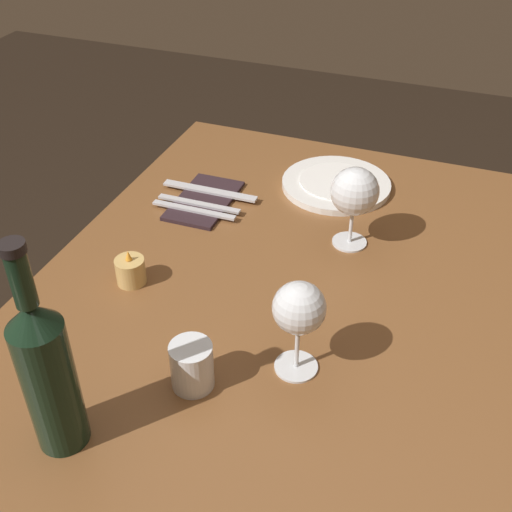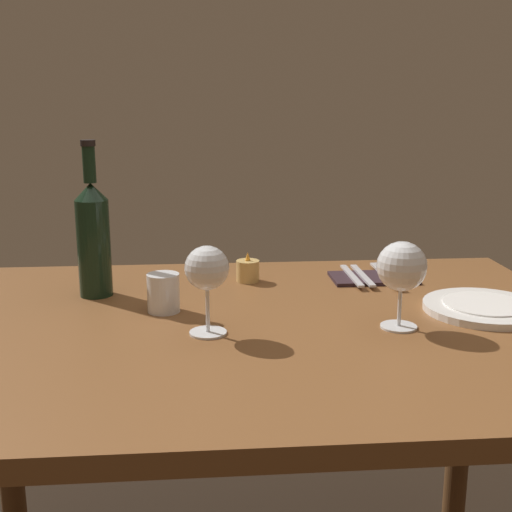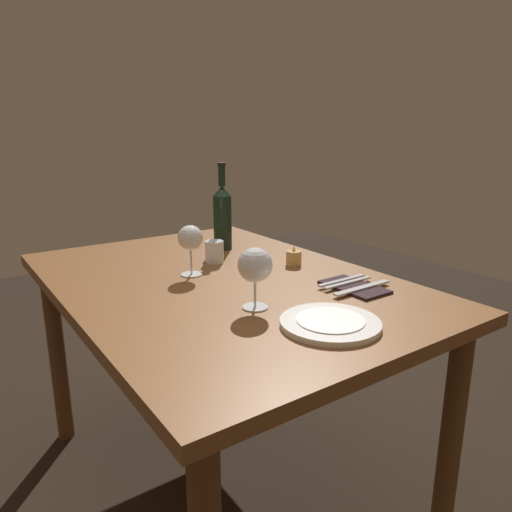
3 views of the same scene
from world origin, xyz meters
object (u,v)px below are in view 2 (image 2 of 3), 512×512
(wine_glass_right, at_px, (207,270))
(water_tumbler, at_px, (164,295))
(wine_glass_left, at_px, (402,268))
(folded_napkin, at_px, (373,278))
(dinner_plate, at_px, (484,307))
(wine_bottle, at_px, (93,236))
(votive_candle, at_px, (248,271))
(fork_outer, at_px, (352,276))
(fork_inner, at_px, (363,275))
(table_knife, at_px, (386,275))

(wine_glass_right, relative_size, water_tumbler, 2.11)
(wine_glass_left, height_order, folded_napkin, wine_glass_left)
(dinner_plate, distance_m, folded_napkin, 0.29)
(wine_bottle, relative_size, votive_candle, 4.81)
(wine_glass_left, relative_size, fork_outer, 0.88)
(wine_glass_right, height_order, fork_inner, wine_glass_right)
(water_tumbler, distance_m, fork_inner, 0.48)
(wine_glass_right, bearing_deg, wine_glass_left, 0.49)
(wine_bottle, relative_size, folded_napkin, 1.69)
(folded_napkin, height_order, fork_inner, fork_inner)
(folded_napkin, distance_m, fork_inner, 0.03)
(dinner_plate, bearing_deg, wine_bottle, 167.35)
(votive_candle, xyz_separation_m, fork_inner, (0.26, -0.01, -0.01))
(folded_napkin, height_order, fork_outer, fork_outer)
(wine_glass_left, bearing_deg, votive_candle, 127.07)
(wine_glass_left, xyz_separation_m, table_knife, (0.07, 0.32, -0.10))
(dinner_plate, bearing_deg, wine_glass_right, -171.46)
(votive_candle, bearing_deg, table_knife, -1.85)
(votive_candle, relative_size, dinner_plate, 0.29)
(dinner_plate, bearing_deg, votive_candle, 150.31)
(wine_glass_right, height_order, votive_candle, wine_glass_right)
(wine_glass_right, relative_size, dinner_plate, 0.67)
(folded_napkin, xyz_separation_m, fork_outer, (-0.05, 0.00, 0.01))
(wine_glass_right, xyz_separation_m, folded_napkin, (0.38, 0.32, -0.11))
(wine_glass_right, distance_m, water_tumbler, 0.18)
(wine_glass_right, relative_size, wine_bottle, 0.49)
(wine_glass_left, distance_m, folded_napkin, 0.34)
(wine_glass_right, height_order, dinner_plate, wine_glass_right)
(fork_outer, bearing_deg, wine_glass_left, -87.57)
(fork_inner, xyz_separation_m, fork_outer, (-0.02, 0.00, 0.00))
(wine_glass_left, xyz_separation_m, votive_candle, (-0.25, 0.33, -0.09))
(fork_inner, xyz_separation_m, table_knife, (0.06, 0.00, 0.00))
(dinner_plate, height_order, folded_napkin, dinner_plate)
(water_tumbler, bearing_deg, folded_napkin, 22.49)
(wine_glass_right, relative_size, table_knife, 0.75)
(wine_glass_right, distance_m, folded_napkin, 0.51)
(folded_napkin, distance_m, table_knife, 0.03)
(water_tumbler, xyz_separation_m, dinner_plate, (0.62, -0.05, -0.03))
(fork_inner, bearing_deg, fork_outer, 180.00)
(votive_candle, relative_size, fork_inner, 0.37)
(wine_glass_left, xyz_separation_m, wine_glass_right, (-0.34, -0.00, 0.00))
(wine_glass_left, height_order, wine_glass_right, same)
(water_tumbler, relative_size, fork_outer, 0.42)
(wine_glass_right, xyz_separation_m, water_tumbler, (-0.08, 0.13, -0.08))
(wine_bottle, bearing_deg, dinner_plate, -12.65)
(table_knife, bearing_deg, dinner_plate, -62.35)
(dinner_plate, bearing_deg, table_knife, 117.65)
(water_tumbler, relative_size, fork_inner, 0.42)
(wine_bottle, height_order, votive_candle, wine_bottle)
(water_tumbler, height_order, table_knife, water_tumbler)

